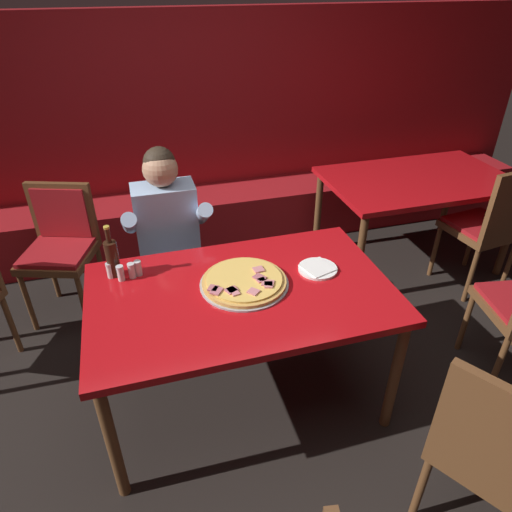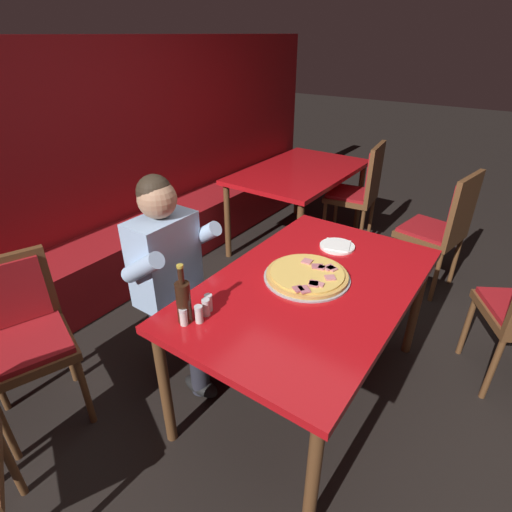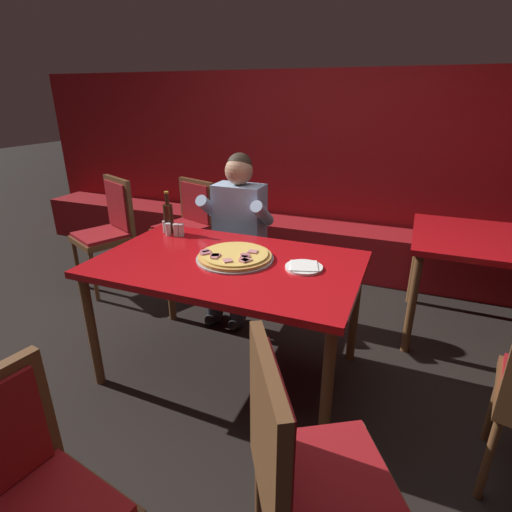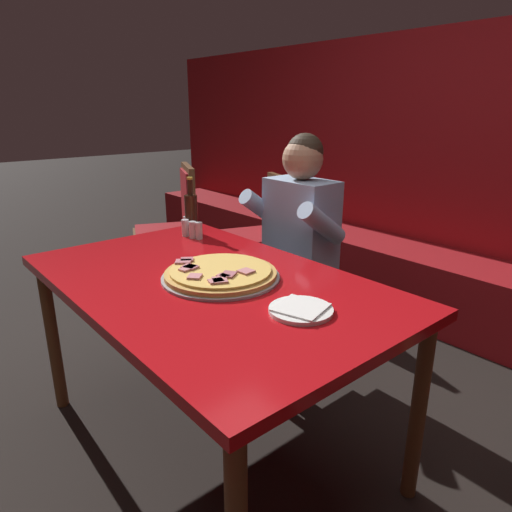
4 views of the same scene
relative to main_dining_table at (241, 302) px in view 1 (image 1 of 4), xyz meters
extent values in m
plane|color=black|center=(0.00, 0.00, -0.70)|extent=(24.00, 24.00, 0.00)
cube|color=maroon|center=(0.00, 2.18, 0.25)|extent=(6.80, 0.16, 1.90)
cube|color=maroon|center=(0.00, 1.86, -0.47)|extent=(6.46, 0.48, 0.46)
cylinder|color=brown|center=(-0.70, -0.41, -0.33)|extent=(0.06, 0.06, 0.73)
cylinder|color=brown|center=(0.70, -0.41, -0.33)|extent=(0.06, 0.06, 0.73)
cylinder|color=brown|center=(-0.70, 0.41, -0.33)|extent=(0.06, 0.06, 0.73)
cylinder|color=brown|center=(0.70, 0.41, -0.33)|extent=(0.06, 0.06, 0.73)
cube|color=#B20F14|center=(0.00, 0.00, 0.05)|extent=(1.53, 0.94, 0.04)
cylinder|color=#9E9EA3|center=(0.03, 0.04, 0.08)|extent=(0.46, 0.46, 0.01)
cylinder|color=#C69347|center=(0.03, 0.04, 0.09)|extent=(0.43, 0.43, 0.02)
cylinder|color=#E0B251|center=(0.03, 0.04, 0.11)|extent=(0.39, 0.39, 0.01)
cube|color=#C6757A|center=(0.13, -0.03, 0.11)|extent=(0.08, 0.07, 0.01)
cube|color=#C6757A|center=(0.12, 0.10, 0.11)|extent=(0.06, 0.06, 0.01)
cube|color=#A85B66|center=(0.10, 0.02, 0.11)|extent=(0.07, 0.08, 0.01)
cube|color=#B76670|center=(-0.05, -0.04, 0.11)|extent=(0.06, 0.05, 0.01)
cube|color=#C6757A|center=(0.13, -0.05, 0.11)|extent=(0.05, 0.06, 0.01)
cube|color=#C6757A|center=(0.04, -0.08, 0.11)|extent=(0.07, 0.07, 0.01)
cube|color=#B76670|center=(0.11, 0.00, 0.11)|extent=(0.05, 0.04, 0.01)
cube|color=#B76670|center=(-0.06, -0.04, 0.11)|extent=(0.07, 0.06, 0.01)
cube|color=#A85B66|center=(-0.14, 0.00, 0.11)|extent=(0.07, 0.07, 0.01)
cube|color=#C6757A|center=(-0.05, -0.07, 0.11)|extent=(0.04, 0.04, 0.01)
cube|color=#B76670|center=(-0.13, -0.03, 0.11)|extent=(0.08, 0.08, 0.01)
cylinder|color=white|center=(0.44, 0.06, 0.08)|extent=(0.21, 0.21, 0.01)
cube|color=white|center=(0.44, 0.06, 0.09)|extent=(0.19, 0.19, 0.01)
cylinder|color=black|center=(-0.60, 0.32, 0.17)|extent=(0.07, 0.07, 0.20)
cylinder|color=black|center=(-0.60, 0.32, 0.31)|extent=(0.03, 0.03, 0.08)
cylinder|color=#B29933|center=(-0.60, 0.32, 0.36)|extent=(0.03, 0.03, 0.01)
cylinder|color=silver|center=(-0.63, 0.30, 0.11)|extent=(0.04, 0.04, 0.07)
cylinder|color=#516B33|center=(-0.63, 0.30, 0.09)|extent=(0.03, 0.03, 0.04)
cylinder|color=silver|center=(-0.63, 0.30, 0.15)|extent=(0.04, 0.04, 0.01)
cylinder|color=silver|center=(-0.48, 0.28, 0.11)|extent=(0.04, 0.04, 0.07)
cylinder|color=#B23323|center=(-0.48, 0.28, 0.09)|extent=(0.03, 0.03, 0.04)
cylinder|color=silver|center=(-0.48, 0.28, 0.15)|extent=(0.04, 0.04, 0.01)
cylinder|color=silver|center=(-0.57, 0.26, 0.11)|extent=(0.04, 0.04, 0.07)
cylinder|color=silver|center=(-0.57, 0.26, 0.09)|extent=(0.03, 0.03, 0.04)
cylinder|color=silver|center=(-0.57, 0.26, 0.15)|extent=(0.04, 0.04, 0.01)
cylinder|color=silver|center=(-0.52, 0.27, 0.11)|extent=(0.04, 0.04, 0.07)
cylinder|color=#28231E|center=(-0.52, 0.27, 0.09)|extent=(0.03, 0.03, 0.04)
cylinder|color=silver|center=(-0.52, 0.27, 0.15)|extent=(0.04, 0.04, 0.01)
ellipsoid|color=black|center=(-0.38, 0.49, -0.65)|extent=(0.11, 0.24, 0.09)
ellipsoid|color=black|center=(-0.18, 0.49, -0.65)|extent=(0.11, 0.24, 0.09)
cylinder|color=#282833|center=(-0.38, 0.49, -0.47)|extent=(0.11, 0.11, 0.43)
cylinder|color=#282833|center=(-0.18, 0.49, -0.47)|extent=(0.11, 0.11, 0.43)
cube|color=#282833|center=(-0.28, 0.59, -0.19)|extent=(0.34, 0.40, 0.12)
cube|color=#9EBCE0|center=(-0.28, 0.79, 0.08)|extent=(0.38, 0.22, 0.52)
cylinder|color=#9EBCE0|center=(-0.50, 0.71, 0.16)|extent=(0.09, 0.30, 0.25)
cylinder|color=#9EBCE0|center=(-0.06, 0.71, 0.16)|extent=(0.09, 0.30, 0.25)
sphere|color=tan|center=(-0.28, 0.79, 0.45)|extent=(0.21, 0.21, 0.21)
sphere|color=#2D2319|center=(-0.28, 0.81, 0.48)|extent=(0.19, 0.19, 0.19)
cylinder|color=brown|center=(1.47, -0.02, -0.47)|extent=(0.04, 0.04, 0.45)
cylinder|color=brown|center=(1.41, -0.39, -0.47)|extent=(0.04, 0.04, 0.45)
cylinder|color=brown|center=(2.18, 0.83, -0.47)|extent=(0.04, 0.04, 0.46)
cylinder|color=brown|center=(1.80, 0.78, -0.47)|extent=(0.04, 0.04, 0.46)
cylinder|color=brown|center=(2.22, 0.45, -0.47)|extent=(0.04, 0.04, 0.46)
cylinder|color=brown|center=(1.85, 0.41, -0.47)|extent=(0.04, 0.04, 0.46)
cube|color=brown|center=(2.01, 0.62, -0.21)|extent=(0.49, 0.49, 0.05)
cube|color=maroon|center=(2.01, 0.62, -0.17)|extent=(0.45, 0.45, 0.03)
cube|color=maroon|center=(2.03, 0.44, 0.07)|extent=(0.36, 0.07, 0.43)
cylinder|color=brown|center=(-1.32, 0.77, -0.47)|extent=(0.04, 0.04, 0.45)
cylinder|color=brown|center=(0.89, -0.71, -0.47)|extent=(0.04, 0.04, 0.45)
cylinder|color=brown|center=(0.56, -0.91, -0.47)|extent=(0.04, 0.04, 0.45)
cube|color=brown|center=(0.82, -0.97, -0.22)|extent=(0.60, 0.60, 0.05)
cube|color=maroon|center=(0.82, -0.97, -0.18)|extent=(0.56, 0.56, 0.03)
cube|color=brown|center=(0.65, -1.08, 0.05)|extent=(0.26, 0.40, 0.49)
cube|color=maroon|center=(0.67, -1.06, 0.05)|extent=(0.21, 0.32, 0.41)
cylinder|color=brown|center=(-1.24, 0.97, -0.47)|extent=(0.04, 0.04, 0.46)
cylinder|color=brown|center=(-0.88, 0.85, -0.47)|extent=(0.04, 0.04, 0.46)
cylinder|color=brown|center=(-1.12, 1.33, -0.47)|extent=(0.04, 0.04, 0.46)
cylinder|color=brown|center=(-0.76, 1.21, -0.47)|extent=(0.04, 0.04, 0.46)
cube|color=brown|center=(-1.00, 1.09, -0.21)|extent=(0.56, 0.56, 0.05)
cube|color=maroon|center=(-1.00, 1.09, -0.17)|extent=(0.52, 0.52, 0.03)
cube|color=brown|center=(-0.94, 1.28, 0.03)|extent=(0.43, 0.18, 0.43)
cube|color=maroon|center=(-0.94, 1.25, 0.03)|extent=(0.35, 0.14, 0.36)
cylinder|color=brown|center=(1.04, 0.65, -0.33)|extent=(0.06, 0.06, 0.73)
cylinder|color=brown|center=(2.35, 0.65, -0.33)|extent=(0.06, 0.06, 0.73)
cylinder|color=brown|center=(1.04, 1.42, -0.33)|extent=(0.06, 0.06, 0.73)
cylinder|color=brown|center=(2.35, 1.42, -0.33)|extent=(0.06, 0.06, 0.73)
cube|color=#B20F14|center=(1.70, 1.03, 0.05)|extent=(1.42, 0.89, 0.04)
camera|label=1|loc=(-0.45, -1.80, 1.45)|focal=32.00mm
camera|label=2|loc=(-1.59, -0.77, 1.21)|focal=28.00mm
camera|label=3|loc=(0.95, -1.92, 0.97)|focal=28.00mm
camera|label=4|loc=(1.37, -0.92, 0.71)|focal=32.00mm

